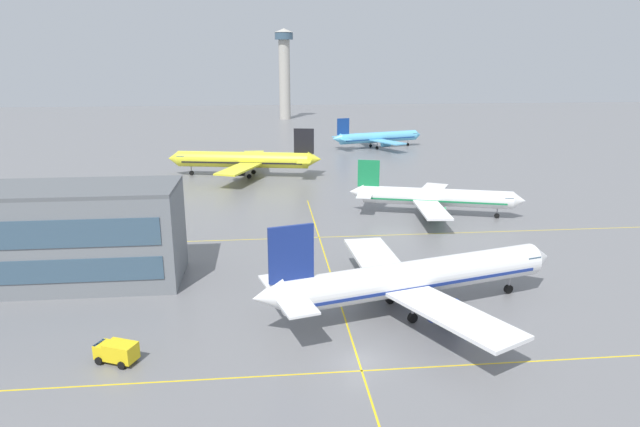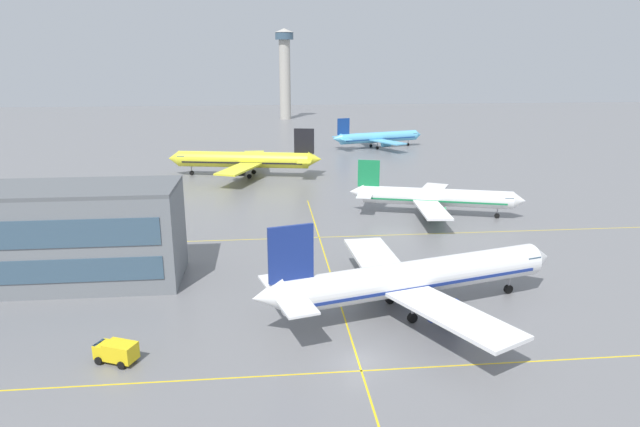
{
  "view_description": "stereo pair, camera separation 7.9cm",
  "coord_description": "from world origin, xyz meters",
  "px_view_note": "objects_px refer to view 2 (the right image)",
  "views": [
    {
      "loc": [
        -8.65,
        -48.13,
        28.79
      ],
      "look_at": [
        -0.26,
        34.83,
        5.21
      ],
      "focal_mm": 31.23,
      "sensor_mm": 36.0,
      "label": 1
    },
    {
      "loc": [
        -8.57,
        -48.14,
        28.79
      ],
      "look_at": [
        -0.26,
        34.83,
        5.21
      ],
      "focal_mm": 31.23,
      "sensor_mm": 36.0,
      "label": 2
    }
  ],
  "objects_px": {
    "airliner_far_left_stand": "(378,137)",
    "control_tower": "(285,68)",
    "airliner_second_row": "(434,197)",
    "service_truck_red_van": "(116,351)",
    "airliner_third_row": "(245,160)",
    "airliner_front_gate": "(413,278)"
  },
  "relations": [
    {
      "from": "airliner_far_left_stand",
      "to": "control_tower",
      "type": "distance_m",
      "value": 96.24
    },
    {
      "from": "airliner_second_row",
      "to": "airliner_far_left_stand",
      "type": "bearing_deg",
      "value": 86.1
    },
    {
      "from": "airliner_second_row",
      "to": "service_truck_red_van",
      "type": "xyz_separation_m",
      "value": [
        -46.25,
        -47.98,
        -2.26
      ]
    },
    {
      "from": "service_truck_red_van",
      "to": "control_tower",
      "type": "relative_size",
      "value": 0.11
    },
    {
      "from": "service_truck_red_van",
      "to": "control_tower",
      "type": "bearing_deg",
      "value": 83.38
    },
    {
      "from": "airliner_far_left_stand",
      "to": "service_truck_red_van",
      "type": "relative_size",
      "value": 7.09
    },
    {
      "from": "airliner_second_row",
      "to": "airliner_third_row",
      "type": "xyz_separation_m",
      "value": [
        -36.18,
        39.16,
        0.67
      ]
    },
    {
      "from": "airliner_front_gate",
      "to": "airliner_second_row",
      "type": "distance_m",
      "value": 42.29
    },
    {
      "from": "airliner_far_left_stand",
      "to": "airliner_front_gate",
      "type": "bearing_deg",
      "value": -99.51
    },
    {
      "from": "airliner_third_row",
      "to": "airliner_far_left_stand",
      "type": "relative_size",
      "value": 1.21
    },
    {
      "from": "airliner_second_row",
      "to": "control_tower",
      "type": "bearing_deg",
      "value": 97.02
    },
    {
      "from": "airliner_front_gate",
      "to": "airliner_far_left_stand",
      "type": "height_order",
      "value": "airliner_front_gate"
    },
    {
      "from": "airliner_third_row",
      "to": "control_tower",
      "type": "distance_m",
      "value": 133.23
    },
    {
      "from": "airliner_third_row",
      "to": "airliner_second_row",
      "type": "bearing_deg",
      "value": -47.27
    },
    {
      "from": "airliner_second_row",
      "to": "control_tower",
      "type": "xyz_separation_m",
      "value": [
        -20.94,
        170.05,
        20.3
      ]
    },
    {
      "from": "airliner_front_gate",
      "to": "airliner_far_left_stand",
      "type": "xyz_separation_m",
      "value": [
        20.01,
        119.43,
        -0.67
      ]
    },
    {
      "from": "airliner_second_row",
      "to": "airliner_far_left_stand",
      "type": "height_order",
      "value": "airliner_far_left_stand"
    },
    {
      "from": "airliner_second_row",
      "to": "control_tower",
      "type": "distance_m",
      "value": 172.53
    },
    {
      "from": "airliner_front_gate",
      "to": "airliner_third_row",
      "type": "height_order",
      "value": "airliner_front_gate"
    },
    {
      "from": "airliner_third_row",
      "to": "airliner_far_left_stand",
      "type": "bearing_deg",
      "value": 44.28
    },
    {
      "from": "airliner_far_left_stand",
      "to": "control_tower",
      "type": "bearing_deg",
      "value": 106.28
    },
    {
      "from": "airliner_second_row",
      "to": "airliner_third_row",
      "type": "distance_m",
      "value": 53.32
    }
  ]
}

